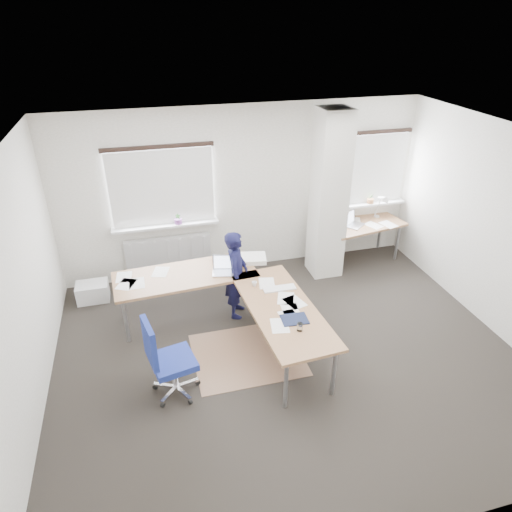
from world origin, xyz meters
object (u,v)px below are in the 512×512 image
object	(u,v)px
desk_main	(234,291)
person	(236,275)
desk_side	(364,226)
task_chair	(171,374)

from	to	relation	value
desk_main	person	world-z (taller)	person
person	desk_side	bearing A→B (deg)	-48.55
desk_main	desk_side	world-z (taller)	desk_side
task_chair	person	bearing A→B (deg)	40.10
desk_side	person	distance (m)	2.75
desk_side	task_chair	size ratio (longest dim) A/B	1.38
desk_side	task_chair	distance (m)	4.40
task_chair	person	xyz separation A→B (m)	(1.11, 1.40, 0.37)
task_chair	person	distance (m)	1.82
desk_main	task_chair	distance (m)	1.42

